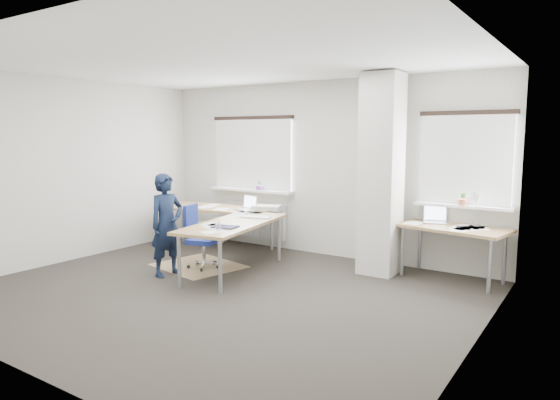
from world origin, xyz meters
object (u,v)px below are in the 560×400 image
Objects in this scene: desk_main at (227,216)px; person at (167,225)px; task_chair at (202,250)px; desk_side at (453,230)px.

person is (-0.15, -1.12, 0.02)m from desk_main.
person reaches higher than task_chair.
desk_main is at bearing 71.99° from task_chair.
desk_main is 1.88× the size of desk_side.
desk_main is 0.71m from task_chair.
desk_main is at bearing -155.36° from desk_side.
desk_side reaches higher than task_chair.
desk_side is at bearing -50.39° from person.
desk_side is 3.55m from task_chair.
desk_main is 3.31m from desk_side.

